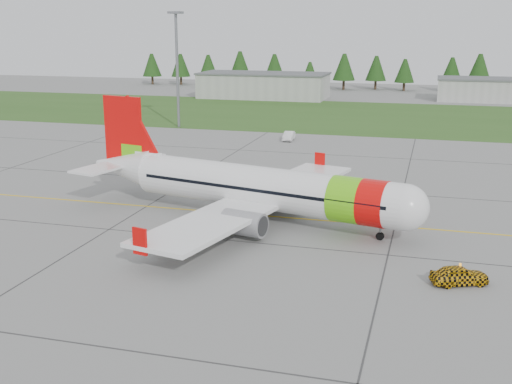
% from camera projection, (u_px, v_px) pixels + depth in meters
% --- Properties ---
extents(ground, '(320.00, 320.00, 0.00)m').
position_uv_depth(ground, '(268.00, 244.00, 54.40)').
color(ground, gray).
rests_on(ground, ground).
extents(aircraft, '(35.62, 33.45, 10.94)m').
position_uv_depth(aircraft, '(256.00, 188.00, 60.46)').
color(aircraft, white).
rests_on(aircraft, ground).
extents(follow_me_car, '(1.94, 2.07, 4.12)m').
position_uv_depth(follow_me_car, '(461.00, 257.00, 45.44)').
color(follow_me_car, yellow).
rests_on(follow_me_car, ground).
extents(service_van, '(1.60, 1.52, 4.33)m').
position_uv_depth(service_van, '(289.00, 127.00, 103.16)').
color(service_van, white).
rests_on(service_van, ground).
extents(grass_strip, '(320.00, 50.00, 0.03)m').
position_uv_depth(grass_strip, '(370.00, 116.00, 130.79)').
color(grass_strip, '#30561E').
rests_on(grass_strip, ground).
extents(taxi_guideline, '(120.00, 0.25, 0.02)m').
position_uv_depth(taxi_guideline, '(289.00, 218.00, 61.85)').
color(taxi_guideline, gold).
rests_on(taxi_guideline, ground).
extents(hangar_west, '(32.00, 14.00, 6.00)m').
position_uv_depth(hangar_west, '(264.00, 86.00, 163.99)').
color(hangar_west, '#A8A8A3').
rests_on(hangar_west, ground).
extents(hangar_east, '(24.00, 12.00, 5.20)m').
position_uv_depth(hangar_east, '(488.00, 90.00, 157.13)').
color(hangar_east, '#A8A8A3').
rests_on(hangar_east, ground).
extents(floodlight_mast, '(0.50, 0.50, 20.00)m').
position_uv_depth(floodlight_mast, '(177.00, 72.00, 114.31)').
color(floodlight_mast, slate).
rests_on(floodlight_mast, ground).
extents(treeline, '(160.00, 8.00, 10.00)m').
position_uv_depth(treeline, '(391.00, 73.00, 181.72)').
color(treeline, '#1C3F14').
rests_on(treeline, ground).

